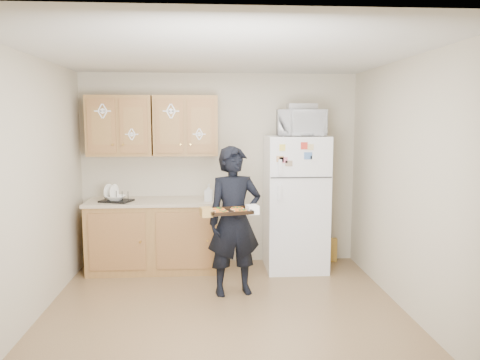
% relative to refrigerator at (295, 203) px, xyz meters
% --- Properties ---
extents(floor, '(3.60, 3.60, 0.00)m').
position_rel_refrigerator_xyz_m(floor, '(-0.95, -1.43, -0.85)').
color(floor, brown).
rests_on(floor, ground).
extents(ceiling, '(3.60, 3.60, 0.00)m').
position_rel_refrigerator_xyz_m(ceiling, '(-0.95, -1.43, 1.65)').
color(ceiling, silver).
rests_on(ceiling, wall_back).
extents(wall_back, '(3.60, 0.04, 2.50)m').
position_rel_refrigerator_xyz_m(wall_back, '(-0.95, 0.37, 0.40)').
color(wall_back, '#BFB49B').
rests_on(wall_back, floor).
extents(wall_front, '(3.60, 0.04, 2.50)m').
position_rel_refrigerator_xyz_m(wall_front, '(-0.95, -3.23, 0.40)').
color(wall_front, '#BFB49B').
rests_on(wall_front, floor).
extents(wall_left, '(0.04, 3.60, 2.50)m').
position_rel_refrigerator_xyz_m(wall_left, '(-2.75, -1.43, 0.40)').
color(wall_left, '#BFB49B').
rests_on(wall_left, floor).
extents(wall_right, '(0.04, 3.60, 2.50)m').
position_rel_refrigerator_xyz_m(wall_right, '(0.85, -1.43, 0.40)').
color(wall_right, '#BFB49B').
rests_on(wall_right, floor).
extents(refrigerator, '(0.75, 0.70, 1.70)m').
position_rel_refrigerator_xyz_m(refrigerator, '(0.00, 0.00, 0.00)').
color(refrigerator, white).
rests_on(refrigerator, floor).
extents(base_cabinet, '(1.60, 0.60, 0.86)m').
position_rel_refrigerator_xyz_m(base_cabinet, '(-1.80, 0.05, -0.42)').
color(base_cabinet, brown).
rests_on(base_cabinet, floor).
extents(countertop, '(1.64, 0.64, 0.04)m').
position_rel_refrigerator_xyz_m(countertop, '(-1.80, 0.05, 0.03)').
color(countertop, '#B9A88E').
rests_on(countertop, base_cabinet).
extents(upper_cab_left, '(0.80, 0.33, 0.75)m').
position_rel_refrigerator_xyz_m(upper_cab_left, '(-2.20, 0.18, 0.98)').
color(upper_cab_left, brown).
rests_on(upper_cab_left, wall_back).
extents(upper_cab_right, '(0.80, 0.33, 0.75)m').
position_rel_refrigerator_xyz_m(upper_cab_right, '(-1.38, 0.18, 0.98)').
color(upper_cab_right, brown).
rests_on(upper_cab_right, wall_back).
extents(cereal_box, '(0.20, 0.07, 0.32)m').
position_rel_refrigerator_xyz_m(cereal_box, '(0.52, 0.24, -0.69)').
color(cereal_box, '#E6D351').
rests_on(cereal_box, floor).
extents(person, '(0.66, 0.50, 1.62)m').
position_rel_refrigerator_xyz_m(person, '(-0.82, -0.84, -0.04)').
color(person, black).
rests_on(person, floor).
extents(baking_tray, '(0.48, 0.39, 0.04)m').
position_rel_refrigerator_xyz_m(baking_tray, '(-0.89, -1.13, 0.12)').
color(baking_tray, black).
rests_on(baking_tray, person).
extents(pizza_front_left, '(0.14, 0.14, 0.02)m').
position_rel_refrigerator_xyz_m(pizza_front_left, '(-0.97, -1.22, 0.14)').
color(pizza_front_left, orange).
rests_on(pizza_front_left, baking_tray).
extents(pizza_front_right, '(0.14, 0.14, 0.02)m').
position_rel_refrigerator_xyz_m(pizza_front_right, '(-0.78, -1.18, 0.14)').
color(pizza_front_right, orange).
rests_on(pizza_front_right, baking_tray).
extents(pizza_back_left, '(0.14, 0.14, 0.02)m').
position_rel_refrigerator_xyz_m(pizza_back_left, '(-1.00, -1.09, 0.14)').
color(pizza_back_left, orange).
rests_on(pizza_back_left, baking_tray).
extents(pizza_back_right, '(0.14, 0.14, 0.02)m').
position_rel_refrigerator_xyz_m(pizza_back_right, '(-0.81, -1.04, 0.14)').
color(pizza_back_right, orange).
rests_on(pizza_back_right, baking_tray).
extents(microwave, '(0.60, 0.43, 0.32)m').
position_rel_refrigerator_xyz_m(microwave, '(0.04, -0.05, 1.01)').
color(microwave, white).
rests_on(microwave, refrigerator).
extents(foil_pan, '(0.35, 0.25, 0.07)m').
position_rel_refrigerator_xyz_m(foil_pan, '(0.06, -0.02, 1.21)').
color(foil_pan, silver).
rests_on(foil_pan, microwave).
extents(dish_rack, '(0.43, 0.37, 0.14)m').
position_rel_refrigerator_xyz_m(dish_rack, '(-2.23, -0.03, 0.12)').
color(dish_rack, black).
rests_on(dish_rack, countertop).
extents(bowl, '(0.26, 0.26, 0.06)m').
position_rel_refrigerator_xyz_m(bowl, '(-2.24, -0.03, 0.10)').
color(bowl, white).
rests_on(bowl, dish_rack).
extents(soap_bottle, '(0.11, 0.11, 0.21)m').
position_rel_refrigerator_xyz_m(soap_bottle, '(-1.10, -0.07, 0.16)').
color(soap_bottle, white).
rests_on(soap_bottle, countertop).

